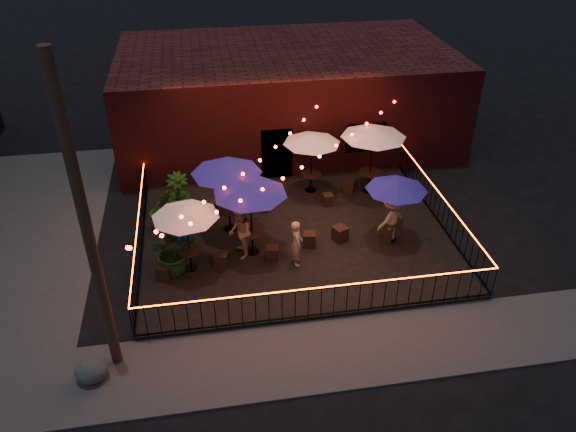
% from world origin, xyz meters
% --- Properties ---
extents(ground, '(110.00, 110.00, 0.00)m').
position_xyz_m(ground, '(0.00, 0.00, 0.00)').
color(ground, black).
rests_on(ground, ground).
extents(patio, '(10.00, 8.00, 0.15)m').
position_xyz_m(patio, '(0.00, 2.00, 0.07)').
color(patio, black).
rests_on(patio, ground).
extents(sidewalk, '(18.00, 2.50, 0.05)m').
position_xyz_m(sidewalk, '(0.00, -3.25, 0.03)').
color(sidewalk, '#423F3D').
rests_on(sidewalk, ground).
extents(brick_building, '(14.00, 8.00, 4.00)m').
position_xyz_m(brick_building, '(1.00, 9.99, 2.00)').
color(brick_building, '#3E1013').
rests_on(brick_building, ground).
extents(utility_pole, '(0.26, 0.26, 8.00)m').
position_xyz_m(utility_pole, '(-5.40, -2.60, 4.00)').
color(utility_pole, '#3A2317').
rests_on(utility_pole, ground).
extents(fence_front, '(10.00, 0.04, 1.04)m').
position_xyz_m(fence_front, '(0.00, -2.00, 0.66)').
color(fence_front, black).
rests_on(fence_front, patio).
extents(fence_left, '(0.04, 8.00, 1.04)m').
position_xyz_m(fence_left, '(-5.00, 2.00, 0.66)').
color(fence_left, black).
rests_on(fence_left, patio).
extents(fence_right, '(0.04, 8.00, 1.04)m').
position_xyz_m(fence_right, '(5.00, 2.00, 0.66)').
color(fence_right, black).
rests_on(fence_right, patio).
extents(festoon_lights, '(10.02, 8.72, 1.32)m').
position_xyz_m(festoon_lights, '(-1.01, 1.70, 2.52)').
color(festoon_lights, red).
rests_on(festoon_lights, ground).
extents(cafe_table_0, '(2.35, 2.35, 2.19)m').
position_xyz_m(cafe_table_0, '(-3.46, 0.75, 2.15)').
color(cafe_table_0, black).
rests_on(cafe_table_0, patio).
extents(cafe_table_1, '(2.52, 2.52, 2.52)m').
position_xyz_m(cafe_table_1, '(-2.11, 2.70, 2.46)').
color(cafe_table_1, black).
rests_on(cafe_table_1, patio).
extents(cafe_table_2, '(3.01, 3.01, 2.51)m').
position_xyz_m(cafe_table_2, '(-1.51, 1.29, 2.44)').
color(cafe_table_2, black).
rests_on(cafe_table_2, patio).
extents(cafe_table_3, '(2.15, 2.15, 2.30)m').
position_xyz_m(cafe_table_3, '(1.10, 4.80, 2.25)').
color(cafe_table_3, black).
rests_on(cafe_table_3, patio).
extents(cafe_table_4, '(2.48, 2.48, 2.17)m').
position_xyz_m(cafe_table_4, '(3.08, 1.27, 2.13)').
color(cafe_table_4, black).
rests_on(cafe_table_4, patio).
extents(cafe_table_5, '(2.73, 2.73, 2.60)m').
position_xyz_m(cafe_table_5, '(3.25, 4.41, 2.52)').
color(cafe_table_5, black).
rests_on(cafe_table_5, patio).
extents(bistro_chair_0, '(0.49, 0.49, 0.46)m').
position_xyz_m(bistro_chair_0, '(-4.25, 0.40, 0.38)').
color(bistro_chair_0, black).
rests_on(bistro_chair_0, patio).
extents(bistro_chair_1, '(0.51, 0.51, 0.48)m').
position_xyz_m(bistro_chair_1, '(-2.51, 0.72, 0.39)').
color(bistro_chair_1, black).
rests_on(bistro_chair_1, patio).
extents(bistro_chair_2, '(0.36, 0.36, 0.40)m').
position_xyz_m(bistro_chair_2, '(-3.66, 3.44, 0.35)').
color(bistro_chair_2, black).
rests_on(bistro_chair_2, patio).
extents(bistro_chair_3, '(0.36, 0.36, 0.40)m').
position_xyz_m(bistro_chair_3, '(-2.53, 3.93, 0.35)').
color(bistro_chair_3, black).
rests_on(bistro_chair_3, patio).
extents(bistro_chair_4, '(0.44, 0.44, 0.43)m').
position_xyz_m(bistro_chair_4, '(-0.93, 0.82, 0.37)').
color(bistro_chair_4, black).
rests_on(bistro_chair_4, patio).
extents(bistro_chair_5, '(0.47, 0.47, 0.47)m').
position_xyz_m(bistro_chair_5, '(0.35, 1.34, 0.38)').
color(bistro_chair_5, black).
rests_on(bistro_chair_5, patio).
extents(bistro_chair_6, '(0.41, 0.41, 0.41)m').
position_xyz_m(bistro_chair_6, '(-0.87, 3.68, 0.35)').
color(bistro_chair_6, black).
rests_on(bistro_chair_6, patio).
extents(bistro_chair_7, '(0.36, 0.36, 0.41)m').
position_xyz_m(bistro_chair_7, '(1.50, 3.71, 0.36)').
color(bistro_chair_7, black).
rests_on(bistro_chair_7, patio).
extents(bistro_chair_8, '(0.55, 0.55, 0.49)m').
position_xyz_m(bistro_chair_8, '(1.40, 1.46, 0.40)').
color(bistro_chair_8, black).
rests_on(bistro_chair_8, patio).
extents(bistro_chair_9, '(0.50, 0.50, 0.45)m').
position_xyz_m(bistro_chair_9, '(2.85, 1.12, 0.38)').
color(bistro_chair_9, black).
rests_on(bistro_chair_9, patio).
extents(bistro_chair_10, '(0.50, 0.50, 0.45)m').
position_xyz_m(bistro_chair_10, '(2.50, 4.52, 0.37)').
color(bistro_chair_10, black).
rests_on(bistro_chair_10, patio).
extents(bistro_chair_11, '(0.47, 0.47, 0.49)m').
position_xyz_m(bistro_chair_11, '(3.91, 4.37, 0.39)').
color(bistro_chair_11, black).
rests_on(bistro_chair_11, patio).
extents(patron_a, '(0.38, 0.56, 1.53)m').
position_xyz_m(patron_a, '(-0.23, 0.47, 0.92)').
color(patron_a, tan).
rests_on(patron_a, patio).
extents(patron_b, '(0.68, 0.86, 1.76)m').
position_xyz_m(patron_b, '(-1.89, 1.13, 1.03)').
color(patron_b, '#DEA998').
rests_on(patron_b, patio).
extents(patron_c, '(1.16, 0.94, 1.57)m').
position_xyz_m(patron_c, '(3.01, 1.23, 0.94)').
color(patron_c, '#DFB38D').
rests_on(patron_c, patio).
extents(potted_shrub_a, '(1.49, 1.33, 1.50)m').
position_xyz_m(potted_shrub_a, '(-3.90, 0.67, 0.90)').
color(potted_shrub_a, '#1A3F0F').
rests_on(potted_shrub_a, patio).
extents(potted_shrub_b, '(1.03, 0.94, 1.52)m').
position_xyz_m(potted_shrub_b, '(-4.33, 3.10, 0.91)').
color(potted_shrub_b, '#0B3B0D').
rests_on(potted_shrub_b, patio).
extents(potted_shrub_c, '(0.94, 0.94, 1.43)m').
position_xyz_m(potted_shrub_c, '(-3.79, 4.20, 0.87)').
color(potted_shrub_c, '#0C360C').
rests_on(potted_shrub_c, patio).
extents(cooler, '(0.60, 0.46, 0.76)m').
position_xyz_m(cooler, '(-3.65, 2.23, 0.53)').
color(cooler, '#1644AD').
rests_on(cooler, patio).
extents(boulder, '(1.02, 0.94, 0.66)m').
position_xyz_m(boulder, '(-5.94, -3.14, 0.33)').
color(boulder, '#40403C').
rests_on(boulder, ground).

